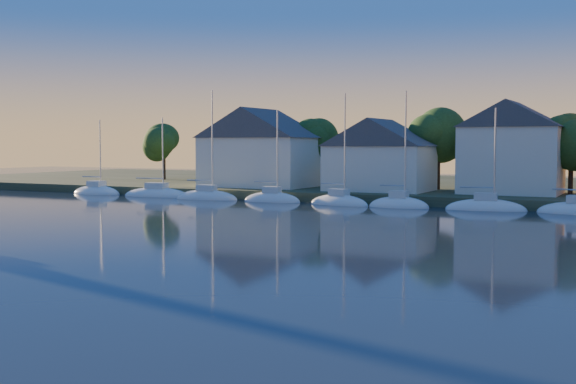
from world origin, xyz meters
The scene contains 8 objects.
ground centered at (0.00, 0.00, 0.00)m, with size 260.00×260.00×0.00m, color black.
shoreline_land centered at (0.00, 75.00, 0.00)m, with size 160.00×50.00×2.00m, color #2D3720.
wooden_dock centered at (0.00, 52.00, 0.00)m, with size 120.00×3.00×1.00m, color brown.
clubhouse_west centered at (-22.00, 58.00, 5.93)m, with size 13.65×9.45×9.64m.
clubhouse_centre centered at (-6.00, 57.00, 5.13)m, with size 11.55×8.40×8.08m.
clubhouse_east centered at (8.00, 59.00, 6.00)m, with size 10.50×8.40×9.80m.
tree_line centered at (2.00, 63.00, 7.18)m, with size 93.40×5.40×8.90m.
moored_fleet centered at (-4.00, 49.00, 0.10)m, with size 79.50×2.40×12.05m.
Camera 1 is at (21.70, -19.78, 6.22)m, focal length 45.00 mm.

